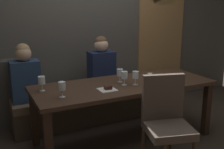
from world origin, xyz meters
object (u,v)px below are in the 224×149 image
espresso_cup (150,76)px  wine_glass_far_right (124,75)px  dining_table (124,90)px  wine_glass_center_back (120,73)px  chair_near_side (166,117)px  dessert_plate (107,89)px  wine_glass_near_right (62,87)px  diner_bearded (101,65)px  wine_glass_end_right (42,81)px  diner_redhead (25,74)px  wine_glass_center_front (136,76)px  banquette_bench (101,105)px

espresso_cup → wine_glass_far_right: bearing=-163.8°
dining_table → wine_glass_far_right: bearing=-116.9°
wine_glass_center_back → espresso_cup: wine_glass_center_back is taller
chair_near_side → dessert_plate: bearing=124.3°
wine_glass_near_right → espresso_cup: (1.24, 0.24, -0.09)m
diner_bearded → wine_glass_end_right: size_ratio=4.80×
diner_bearded → wine_glass_end_right: bearing=-149.5°
wine_glass_center_back → diner_bearded: bearing=86.8°
diner_redhead → wine_glass_center_front: size_ratio=4.57×
diner_redhead → dessert_plate: (0.75, -0.88, -0.05)m
banquette_bench → wine_glass_end_right: 1.27m
dining_table → banquette_bench: (0.00, 0.70, -0.42)m
diner_bearded → wine_glass_near_right: bearing=-133.4°
banquette_bench → wine_glass_center_front: 1.02m
diner_redhead → wine_glass_near_right: diner_redhead is taller
diner_redhead → wine_glass_far_right: size_ratio=4.57×
wine_glass_near_right → espresso_cup: 1.26m
banquette_bench → dessert_plate: dessert_plate is taller
banquette_bench → espresso_cup: 0.92m
banquette_bench → diner_redhead: bearing=178.6°
wine_glass_near_right → espresso_cup: size_ratio=1.37×
diner_bearded → wine_glass_far_right: diner_bearded is taller
diner_redhead → espresso_cup: 1.60m
diner_redhead → dessert_plate: bearing=-49.7°
banquette_bench → wine_glass_far_right: wine_glass_far_right is taller
banquette_bench → wine_glass_end_right: size_ratio=15.24×
dessert_plate → wine_glass_center_front: bearing=7.2°
wine_glass_end_right → dining_table: bearing=-8.7°
chair_near_side → diner_bearded: bearing=92.8°
banquette_bench → diner_bearded: bearing=44.5°
wine_glass_near_right → wine_glass_end_right: bearing=114.1°
wine_glass_center_back → wine_glass_center_front: (0.11, -0.19, -0.00)m
dining_table → wine_glass_near_right: (-0.82, -0.16, 0.20)m
wine_glass_far_right → dessert_plate: wine_glass_far_right is taller
wine_glass_end_right → wine_glass_center_back: bearing=-3.8°
wine_glass_center_back → wine_glass_end_right: size_ratio=1.00×
chair_near_side → diner_redhead: (-1.14, 1.45, 0.24)m
banquette_bench → dessert_plate: (-0.30, -0.85, 0.53)m
diner_redhead → dessert_plate: 1.16m
dining_table → diner_bearded: (0.02, 0.72, 0.17)m
wine_glass_center_back → wine_glass_center_front: same height
banquette_bench → wine_glass_center_back: size_ratio=15.24×
chair_near_side → dessert_plate: size_ratio=5.16×
diner_bearded → wine_glass_center_back: diner_bearded is taller
dining_table → wine_glass_center_front: 0.25m
espresso_cup → dessert_plate: bearing=-162.2°
wine_glass_center_front → wine_glass_far_right: bearing=157.4°
chair_near_side → wine_glass_end_right: chair_near_side is taller
banquette_bench → wine_glass_far_right: size_ratio=15.24×
diner_redhead → wine_glass_center_back: bearing=-32.0°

